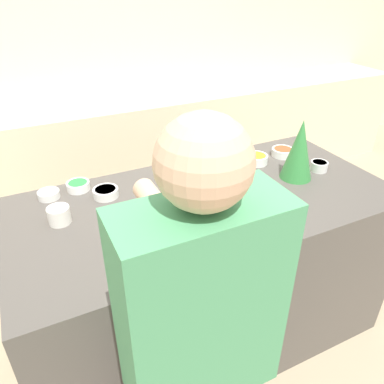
% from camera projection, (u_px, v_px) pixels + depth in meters
% --- Properties ---
extents(ground_plane, '(12.00, 12.00, 0.00)m').
position_uv_depth(ground_plane, '(204.00, 326.00, 2.28)').
color(ground_plane, tan).
extents(wall_back, '(8.00, 0.05, 2.60)m').
position_uv_depth(wall_back, '(97.00, 48.00, 3.18)').
color(wall_back, beige).
rests_on(wall_back, ground_plane).
extents(back_cabinet_block, '(6.00, 0.60, 0.92)m').
position_uv_depth(back_cabinet_block, '(118.00, 153.00, 3.36)').
color(back_cabinet_block, beige).
rests_on(back_cabinet_block, ground_plane).
extents(kitchen_island, '(1.86, 0.91, 0.91)m').
position_uv_depth(kitchen_island, '(205.00, 270.00, 2.04)').
color(kitchen_island, '#514C47').
rests_on(kitchen_island, ground_plane).
extents(baking_tray, '(0.40, 0.30, 0.01)m').
position_uv_depth(baking_tray, '(196.00, 229.00, 1.59)').
color(baking_tray, '#9E9EA8').
rests_on(baking_tray, kitchen_island).
extents(gingerbread_house, '(0.21, 0.15, 0.28)m').
position_uv_depth(gingerbread_house, '(196.00, 208.00, 1.54)').
color(gingerbread_house, brown).
rests_on(gingerbread_house, baking_tray).
extents(decorative_tree, '(0.17, 0.17, 0.32)m').
position_uv_depth(decorative_tree, '(299.00, 150.00, 1.92)').
color(decorative_tree, '#33843D').
rests_on(decorative_tree, kitchen_island).
extents(candy_bowl_beside_tree, '(0.13, 0.13, 0.05)m').
position_uv_depth(candy_bowl_beside_tree, '(256.00, 159.00, 2.14)').
color(candy_bowl_beside_tree, white).
rests_on(candy_bowl_beside_tree, kitchen_island).
extents(candy_bowl_far_left, '(0.13, 0.13, 0.05)m').
position_uv_depth(candy_bowl_far_left, '(124.00, 216.00, 1.63)').
color(candy_bowl_far_left, silver).
rests_on(candy_bowl_far_left, kitchen_island).
extents(candy_bowl_front_corner, '(0.09, 0.09, 0.05)m').
position_uv_depth(candy_bowl_front_corner, '(319.00, 166.00, 2.06)').
color(candy_bowl_front_corner, silver).
rests_on(candy_bowl_front_corner, kitchen_island).
extents(candy_bowl_center_rear, '(0.11, 0.11, 0.04)m').
position_uv_depth(candy_bowl_center_rear, '(78.00, 186.00, 1.88)').
color(candy_bowl_center_rear, white).
rests_on(candy_bowl_center_rear, kitchen_island).
extents(candy_bowl_far_right, '(0.12, 0.12, 0.04)m').
position_uv_depth(candy_bowl_far_right, '(106.00, 192.00, 1.82)').
color(candy_bowl_far_right, white).
rests_on(candy_bowl_far_right, kitchen_island).
extents(candy_bowl_near_tray_left, '(0.13, 0.13, 0.04)m').
position_uv_depth(candy_bowl_near_tray_left, '(283.00, 152.00, 2.23)').
color(candy_bowl_near_tray_left, white).
rests_on(candy_bowl_near_tray_left, kitchen_island).
extents(candy_bowl_behind_tray, '(0.10, 0.10, 0.04)m').
position_uv_depth(candy_bowl_behind_tray, '(49.00, 194.00, 1.81)').
color(candy_bowl_behind_tray, white).
rests_on(candy_bowl_behind_tray, kitchen_island).
extents(mug, '(0.10, 0.10, 0.08)m').
position_uv_depth(mug, '(59.00, 215.00, 1.62)').
color(mug, white).
rests_on(mug, kitchen_island).
extents(person, '(0.43, 0.54, 1.63)m').
position_uv_depth(person, '(199.00, 367.00, 1.12)').
color(person, slate).
rests_on(person, ground_plane).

